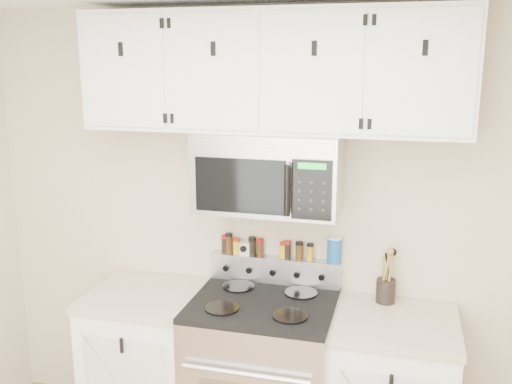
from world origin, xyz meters
The scene contains 17 objects.
back_wall centered at (0.00, 1.75, 1.25)m, with size 3.50×0.01×2.50m, color #BAA88B.
range centered at (0.00, 1.43, 0.49)m, with size 0.76×0.65×1.10m.
base_cabinet_left centered at (-0.69, 1.45, 0.46)m, with size 0.64×0.62×0.92m.
microwave centered at (0.00, 1.55, 1.63)m, with size 0.76×0.44×0.42m.
upper_cabinets centered at (0.00, 1.58, 2.15)m, with size 2.00×0.35×0.62m.
utensil_crock centered at (0.63, 1.65, 1.00)m, with size 0.10×0.10×0.30m.
kitchen_timer centered at (-0.18, 1.71, 1.14)m, with size 0.07×0.05×0.08m, color silver.
salt_canister centered at (0.34, 1.71, 1.18)m, with size 0.08×0.08×0.15m.
spice_jar_0 centered at (-0.30, 1.71, 1.15)m, with size 0.04×0.04×0.11m.
spice_jar_1 centered at (-0.28, 1.71, 1.16)m, with size 0.04×0.04×0.12m.
spice_jar_2 centered at (-0.23, 1.71, 1.15)m, with size 0.04×0.04×0.09m.
spice_jar_3 centered at (-0.14, 1.71, 1.16)m, with size 0.04×0.04×0.11m.
spice_jar_4 centered at (-0.09, 1.71, 1.15)m, with size 0.04×0.04×0.10m.
spice_jar_5 centered at (0.05, 1.71, 1.15)m, with size 0.04×0.04×0.09m.
spice_jar_6 centered at (0.07, 1.71, 1.15)m, with size 0.04×0.04×0.10m.
spice_jar_7 centered at (0.14, 1.71, 1.15)m, with size 0.04×0.04×0.10m.
spice_jar_8 centered at (0.20, 1.71, 1.15)m, with size 0.04×0.04×0.10m.
Camera 1 is at (0.69, -1.32, 2.22)m, focal length 40.00 mm.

